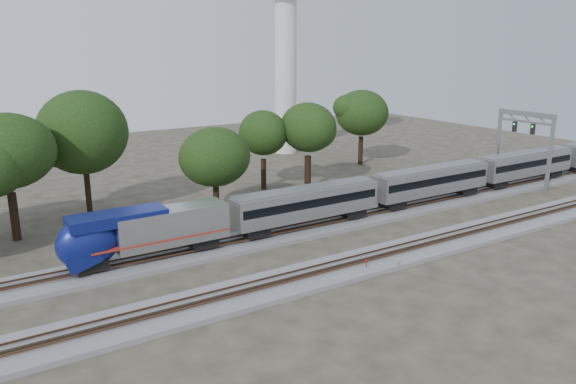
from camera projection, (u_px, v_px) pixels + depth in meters
name	position (u px, v px, depth m)	size (l,w,h in m)	color
ground	(292.00, 261.00, 48.57)	(160.00, 160.00, 0.00)	#383328
track_far	(258.00, 239.00, 53.41)	(160.00, 5.00, 0.73)	slate
track_near	(319.00, 274.00, 45.25)	(160.00, 5.00, 0.73)	slate
train	(432.00, 180.00, 64.65)	(83.89, 2.88, 4.25)	#B5B7BC
switch_stand_red	(366.00, 264.00, 46.13)	(0.35, 0.10, 1.10)	#512D19
switch_stand_white	(399.00, 262.00, 46.67)	(0.30, 0.09, 0.94)	#512D19
switch_lever	(403.00, 263.00, 47.77)	(0.50, 0.30, 0.30)	#512D19
signal_gantry	(525.00, 132.00, 72.07)	(0.69, 8.13, 9.89)	gray
tree_2	(6.00, 151.00, 51.63)	(8.78, 8.78, 12.38)	black
tree_3	(82.00, 133.00, 59.39)	(9.27, 9.27, 13.07)	black
tree_4	(215.00, 157.00, 60.34)	(6.53, 6.53, 9.20)	black
tree_5	(263.00, 133.00, 70.80)	(7.45, 7.45, 10.50)	black
tree_6	(308.00, 128.00, 70.90)	(8.11, 8.11, 11.44)	black
tree_7	(362.00, 113.00, 85.58)	(8.15, 8.15, 11.49)	black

